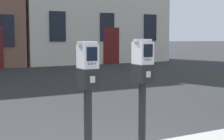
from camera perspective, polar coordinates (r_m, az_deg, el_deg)
parking_meter_near_kerb at (r=3.77m, az=-4.00°, el=-2.01°), size 0.22×0.25×1.41m
parking_meter_twin_adjacent at (r=4.11m, az=5.01°, el=-1.17°), size 0.22×0.25×1.44m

